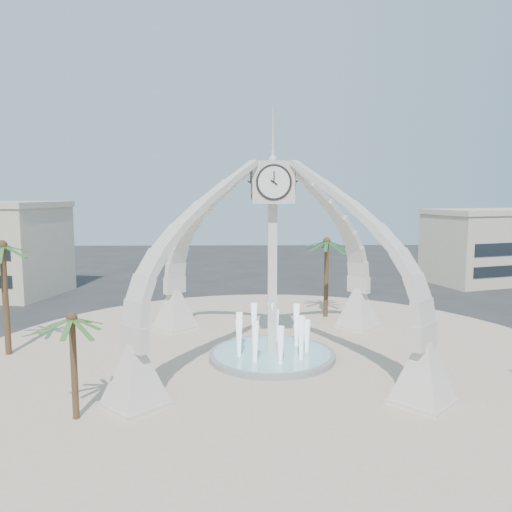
{
  "coord_description": "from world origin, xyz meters",
  "views": [
    {
      "loc": [
        -1.72,
        -30.51,
        10.4
      ],
      "look_at": [
        -0.97,
        2.0,
        6.32
      ],
      "focal_mm": 35.0,
      "sensor_mm": 36.0,
      "label": 1
    }
  ],
  "objects_px": {
    "palm_west": "(2,247)",
    "palm_north": "(327,242)",
    "clock_tower": "(272,257)",
    "palm_south": "(72,319)",
    "fountain": "(272,354)"
  },
  "relations": [
    {
      "from": "palm_west",
      "to": "palm_north",
      "type": "distance_m",
      "value": 24.12
    },
    {
      "from": "clock_tower",
      "to": "palm_south",
      "type": "height_order",
      "value": "clock_tower"
    },
    {
      "from": "palm_north",
      "to": "palm_south",
      "type": "xyz_separation_m",
      "value": [
        -14.68,
        -18.97,
        -1.61
      ]
    },
    {
      "from": "clock_tower",
      "to": "palm_south",
      "type": "distance_m",
      "value": 12.79
    },
    {
      "from": "fountain",
      "to": "palm_west",
      "type": "xyz_separation_m",
      "value": [
        -17.03,
        1.13,
        6.74
      ]
    },
    {
      "from": "clock_tower",
      "to": "fountain",
      "type": "bearing_deg",
      "value": 90.0
    },
    {
      "from": "fountain",
      "to": "palm_south",
      "type": "distance_m",
      "value": 13.44
    },
    {
      "from": "clock_tower",
      "to": "palm_north",
      "type": "xyz_separation_m",
      "value": [
        5.14,
        10.62,
        -0.13
      ]
    },
    {
      "from": "fountain",
      "to": "palm_west",
      "type": "bearing_deg",
      "value": 176.2
    },
    {
      "from": "fountain",
      "to": "palm_south",
      "type": "xyz_separation_m",
      "value": [
        -9.54,
        -8.35,
        4.47
      ]
    },
    {
      "from": "fountain",
      "to": "palm_north",
      "type": "height_order",
      "value": "palm_north"
    },
    {
      "from": "palm_west",
      "to": "palm_north",
      "type": "bearing_deg",
      "value": 23.18
    },
    {
      "from": "fountain",
      "to": "palm_south",
      "type": "height_order",
      "value": "palm_south"
    },
    {
      "from": "clock_tower",
      "to": "fountain",
      "type": "distance_m",
      "value": 6.2
    },
    {
      "from": "palm_north",
      "to": "clock_tower",
      "type": "bearing_deg",
      "value": -115.8
    }
  ]
}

